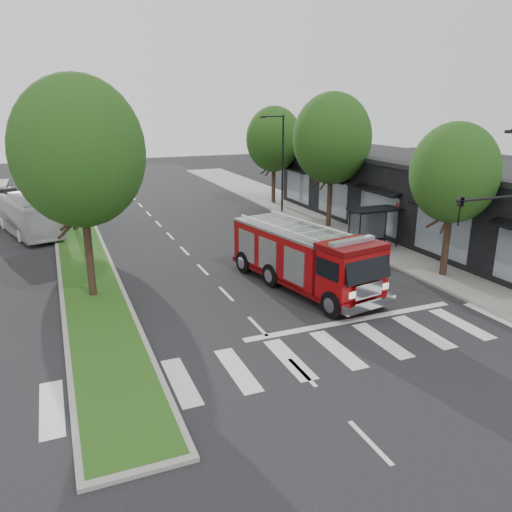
{
  "coord_description": "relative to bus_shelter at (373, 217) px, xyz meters",
  "views": [
    {
      "loc": [
        -7.24,
        -17.47,
        8.82
      ],
      "look_at": [
        1.5,
        3.84,
        1.8
      ],
      "focal_mm": 35.0,
      "sensor_mm": 36.0,
      "label": 1
    }
  ],
  "objects": [
    {
      "name": "tree_median_near",
      "position": [
        -17.2,
        -2.15,
        4.77
      ],
      "size": [
        5.8,
        5.8,
        10.16
      ],
      "color": "black",
      "rests_on": "ground"
    },
    {
      "name": "fire_engine",
      "position": [
        -7.32,
        -4.71,
        -0.48
      ],
      "size": [
        4.49,
        9.73,
        3.25
      ],
      "rotation": [
        0.0,
        0.0,
        0.19
      ],
      "color": "#540406",
      "rests_on": "ground"
    },
    {
      "name": "sidewalk_right",
      "position": [
        1.3,
        1.85,
        -1.96
      ],
      "size": [
        5.0,
        80.0,
        0.15
      ],
      "primitive_type": "cube",
      "color": "gray",
      "rests_on": "ground"
    },
    {
      "name": "tree_right_far",
      "position": [
        0.3,
        15.85,
        3.8
      ],
      "size": [
        5.0,
        5.0,
        8.73
      ],
      "color": "black",
      "rests_on": "ground"
    },
    {
      "name": "bus_shelter",
      "position": [
        0.0,
        0.0,
        0.0
      ],
      "size": [
        3.2,
        1.6,
        2.61
      ],
      "color": "black",
      "rests_on": "ground"
    },
    {
      "name": "tree_right_near",
      "position": [
        0.3,
        -6.15,
        3.47
      ],
      "size": [
        4.4,
        4.4,
        8.05
      ],
      "color": "black",
      "rests_on": "ground"
    },
    {
      "name": "tree_right_mid",
      "position": [
        0.3,
        5.85,
        4.45
      ],
      "size": [
        5.6,
        5.6,
        9.72
      ],
      "color": "black",
      "rests_on": "ground"
    },
    {
      "name": "city_bus",
      "position": [
        -20.5,
        12.9,
        -0.62
      ],
      "size": [
        5.12,
        10.48,
        2.85
      ],
      "primitive_type": "imported",
      "rotation": [
        0.0,
        0.0,
        0.28
      ],
      "color": "silver",
      "rests_on": "ground"
    },
    {
      "name": "ground",
      "position": [
        -11.2,
        -8.15,
        -2.04
      ],
      "size": [
        140.0,
        140.0,
        0.0
      ],
      "primitive_type": "plane",
      "color": "black",
      "rests_on": "ground"
    },
    {
      "name": "median",
      "position": [
        -17.2,
        9.85,
        -1.96
      ],
      "size": [
        3.0,
        50.0,
        0.15
      ],
      "color": "gray",
      "rests_on": "ground"
    },
    {
      "name": "storefront_row",
      "position": [
        5.8,
        1.85,
        0.46
      ],
      "size": [
        8.0,
        30.0,
        5.0
      ],
      "primitive_type": "cube",
      "color": "black",
      "rests_on": "ground"
    },
    {
      "name": "streetlight_right_far",
      "position": [
        -0.85,
        11.85,
        2.44
      ],
      "size": [
        2.11,
        0.2,
        8.0
      ],
      "color": "black",
      "rests_on": "ground"
    },
    {
      "name": "tree_median_far",
      "position": [
        -17.2,
        11.85,
        4.45
      ],
      "size": [
        5.6,
        5.6,
        9.72
      ],
      "color": "black",
      "rests_on": "ground"
    }
  ]
}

